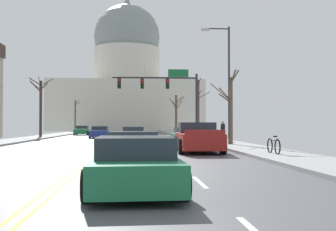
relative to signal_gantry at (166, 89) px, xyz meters
name	(u,v)px	position (x,y,z in m)	size (l,w,h in m)	color
ground	(103,150)	(-4.73, -14.27, -4.76)	(20.00, 180.00, 0.20)	#4F4F55
signal_gantry	(166,89)	(0.00, 0.00, 0.00)	(7.91, 0.41, 6.45)	#28282D
street_lamp_right	(226,75)	(3.23, -10.82, 0.03)	(1.98, 0.24, 7.96)	#333338
capitol_building	(127,82)	(-4.73, 62.08, 6.77)	(34.42, 21.90, 32.64)	beige
sedan_near_00	(134,135)	(-2.97, -4.56, -4.19)	(2.12, 4.62, 1.29)	#6B6056
sedan_near_01	(187,138)	(0.54, -11.05, -4.19)	(2.07, 4.71, 1.26)	#1E7247
pickup_truck_near_02	(198,138)	(0.50, -16.40, -4.06)	(2.49, 5.56, 1.58)	maroon
sedan_near_03	(133,150)	(-2.95, -23.57, -4.20)	(2.13, 4.30, 1.23)	silver
sedan_near_04	(135,165)	(-2.89, -29.22, -4.20)	(2.16, 4.55, 1.21)	#1E7247
sedan_oncoming_00	(100,132)	(-6.58, 7.00, -4.17)	(2.14, 4.66, 1.28)	navy
sedan_oncoming_01	(82,131)	(-10.07, 19.59, -4.18)	(2.01, 4.48, 1.29)	#1E7247
bare_tree_00	(231,106)	(3.56, -10.86, -2.06)	(2.19, 2.78, 5.11)	brown
bare_tree_01	(75,115)	(-13.70, 39.00, -1.59)	(1.09, 1.64, 5.85)	#4C3D2D
bare_tree_02	(176,113)	(3.37, 24.18, -1.58)	(2.33, 1.52, 5.73)	brown
bare_tree_03	(40,106)	(-13.02, 7.47, -1.31)	(2.40, 1.36, 6.41)	#423328
bare_tree_04	(198,107)	(4.06, 6.97, -1.45)	(1.70, 1.69, 6.39)	#423328
pedestrian_00	(223,130)	(3.84, -7.08, -3.76)	(0.35, 0.34, 1.58)	black
bicycle_parked	(274,146)	(3.49, -19.81, -4.29)	(0.12, 1.77, 0.85)	black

